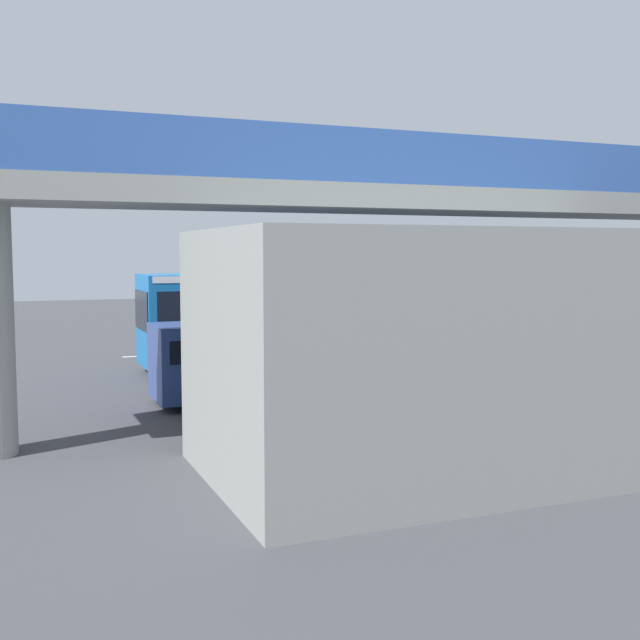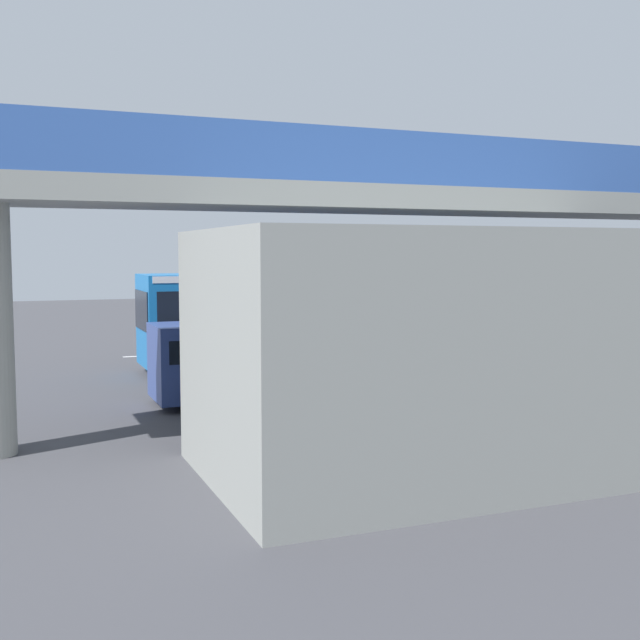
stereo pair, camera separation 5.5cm
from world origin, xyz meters
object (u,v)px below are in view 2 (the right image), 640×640
bicycle_blue (619,348)px  pedestrian (393,322)px  city_bus (315,311)px  bicycle_red (594,343)px  traffic_sign (222,305)px  parked_van (248,356)px

bicycle_blue → pedestrian: (5.29, -7.49, 0.51)m
city_bus → pedestrian: (-5.61, -5.14, -1.00)m
bicycle_red → traffic_sign: traffic_sign is taller
bicycle_red → parked_van: bearing=16.1°
parked_van → pedestrian: parked_van is taller
parked_van → traffic_sign: traffic_sign is taller
bicycle_red → pedestrian: (5.53, -5.93, 0.51)m
parked_van → city_bus: bearing=-127.3°
bicycle_red → city_bus: bearing=-4.1°
pedestrian → traffic_sign: (7.76, 1.12, 1.00)m
parked_van → pedestrian: size_ratio=2.68×
city_bus → parked_van: bearing=52.7°
city_bus → bicycle_red: bearing=175.9°
city_bus → parked_van: city_bus is taller
bicycle_blue → traffic_sign: 14.60m
pedestrian → traffic_sign: bearing=8.2°
bicycle_blue → bicycle_red: (-0.25, -1.56, 0.00)m
bicycle_blue → bicycle_red: same height
city_bus → traffic_sign: size_ratio=4.12×
pedestrian → bicycle_blue: bearing=125.2°
parked_van → bicycle_red: (-15.04, -4.34, -0.81)m
pedestrian → parked_van: bearing=47.2°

